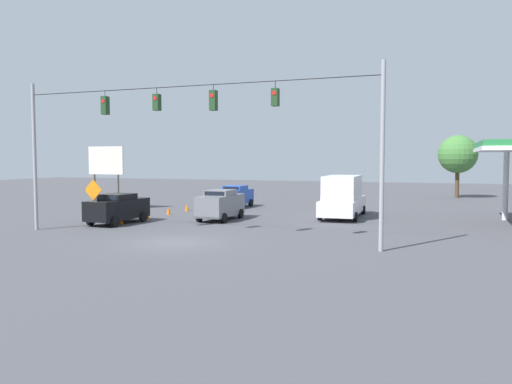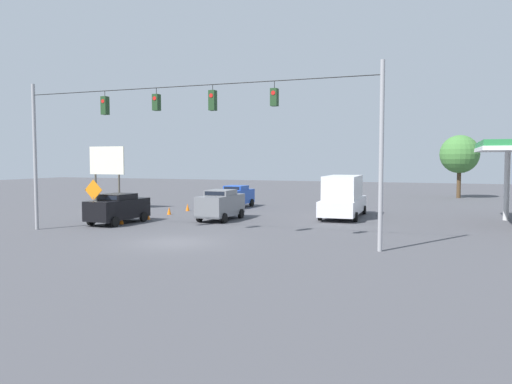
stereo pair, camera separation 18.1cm
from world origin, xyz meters
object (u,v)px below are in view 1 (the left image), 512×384
overhead_signal_span (184,134)px  traffic_cone_fourth (187,207)px  traffic_cone_third (169,211)px  work_zone_sign (93,194)px  sedan_black_parked_shoulder (118,208)px  box_truck_white_oncoming_far (343,197)px  traffic_cone_nearest (121,220)px  traffic_cone_second (148,215)px  roadside_billboard (106,165)px  sedan_blue_withflow_far (235,196)px  sedan_grey_withflow_mid (221,204)px  tree_horizon_left (458,154)px

overhead_signal_span → traffic_cone_fourth: bearing=-62.1°
traffic_cone_third → work_zone_sign: bearing=82.0°
sedan_black_parked_shoulder → box_truck_white_oncoming_far: bearing=-146.6°
traffic_cone_third → work_zone_sign: 7.42m
overhead_signal_span → box_truck_white_oncoming_far: (-5.78, -12.32, -3.88)m
traffic_cone_third → traffic_cone_fourth: same height
traffic_cone_nearest → traffic_cone_fourth: size_ratio=1.00×
traffic_cone_nearest → traffic_cone_second: 2.75m
traffic_cone_nearest → roadside_billboard: bearing=-48.2°
sedan_blue_withflow_far → traffic_cone_fourth: 4.75m
sedan_black_parked_shoulder → traffic_cone_second: 2.65m
traffic_cone_fourth → work_zone_sign: 10.15m
sedan_grey_withflow_mid → tree_horizon_left: 30.78m
overhead_signal_span → sedan_grey_withflow_mid: bearing=-78.5°
traffic_cone_second → traffic_cone_fourth: size_ratio=1.00×
work_zone_sign → tree_horizon_left: tree_horizon_left is taller
traffic_cone_third → tree_horizon_left: tree_horizon_left is taller
sedan_blue_withflow_far → traffic_cone_fourth: size_ratio=6.97×
sedan_blue_withflow_far → sedan_black_parked_shoulder: 12.77m
sedan_grey_withflow_mid → roadside_billboard: bearing=-16.6°
tree_horizon_left → overhead_signal_span: bearing=68.1°
sedan_grey_withflow_mid → work_zone_sign: work_zone_sign is taller
sedan_blue_withflow_far → sedan_grey_withflow_mid: bearing=106.3°
traffic_cone_fourth → roadside_billboard: roadside_billboard is taller
overhead_signal_span → tree_horizon_left: (-13.80, -34.34, -0.73)m
box_truck_white_oncoming_far → traffic_cone_fourth: size_ratio=12.56×
sedan_black_parked_shoulder → sedan_grey_withflow_mid: bearing=-143.0°
tree_horizon_left → sedan_grey_withflow_mid: bearing=59.7°
traffic_cone_nearest → roadside_billboard: 11.00m
traffic_cone_second → roadside_billboard: bearing=-35.3°
sedan_black_parked_shoulder → tree_horizon_left: bearing=-124.3°
traffic_cone_nearest → traffic_cone_third: (0.07, -5.92, 0.00)m
sedan_grey_withflow_mid → traffic_cone_third: bearing=-18.4°
traffic_cone_nearest → tree_horizon_left: 37.03m
sedan_blue_withflow_far → traffic_cone_nearest: bearing=79.2°
traffic_cone_second → work_zone_sign: bearing=72.5°
overhead_signal_span → sedan_black_parked_shoulder: size_ratio=4.41×
work_zone_sign → overhead_signal_span: bearing=162.2°
box_truck_white_oncoming_far → traffic_cone_fourth: box_truck_white_oncoming_far is taller
traffic_cone_nearest → box_truck_white_oncoming_far: bearing=-144.9°
sedan_black_parked_shoulder → work_zone_sign: size_ratio=1.57×
overhead_signal_span → tree_horizon_left: 37.02m
sedan_blue_withflow_far → traffic_cone_fourth: (2.47, 3.99, -0.68)m
traffic_cone_fourth → sedan_blue_withflow_far: bearing=-121.8°
traffic_cone_third → work_zone_sign: size_ratio=0.21×
sedan_black_parked_shoulder → tree_horizon_left: size_ratio=0.67×
sedan_black_parked_shoulder → traffic_cone_nearest: 0.85m
sedan_grey_withflow_mid → traffic_cone_second: (4.72, 1.53, -0.76)m
overhead_signal_span → traffic_cone_third: 12.68m
box_truck_white_oncoming_far → roadside_billboard: roadside_billboard is taller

